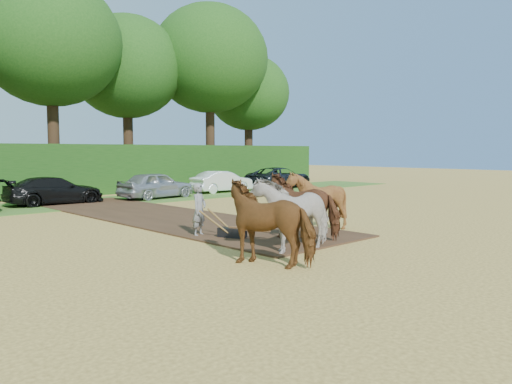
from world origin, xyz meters
TOP-DOWN VIEW (x-y plane):
  - ground at (0.00, 0.00)m, footprint 120.00×120.00m
  - earth_strip at (1.50, 7.00)m, footprint 4.50×17.00m
  - grass_verge at (0.00, 14.00)m, footprint 50.00×5.00m
  - hedgerow at (0.00, 18.50)m, footprint 46.00×1.60m
  - plough_team at (1.06, -0.45)m, footprint 6.50×5.66m
  - parked_cars at (2.15, 14.02)m, footprint 35.96×3.56m

SIDE VIEW (x-z plane):
  - ground at x=0.00m, z-range 0.00..0.00m
  - grass_verge at x=0.00m, z-range 0.00..0.03m
  - earth_strip at x=1.50m, z-range 0.00..0.05m
  - parked_cars at x=2.15m, z-range -0.05..1.44m
  - plough_team at x=1.06m, z-range -0.01..1.96m
  - hedgerow at x=0.00m, z-range 0.00..3.00m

